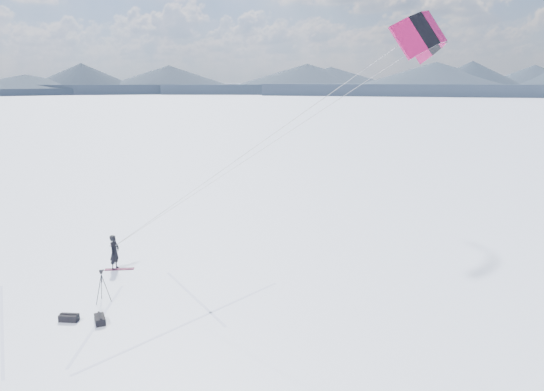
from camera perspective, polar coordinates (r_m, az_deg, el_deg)
The scene contains 9 objects.
ground at distance 24.74m, azimuth -20.55°, elevation -10.91°, with size 1800.00×1800.00×0.00m, color white.
horizon_hills at distance 23.57m, azimuth -21.23°, elevation -2.63°, with size 704.00×705.94×8.93m.
snow_tracks at distance 26.18m, azimuth -23.46°, elevation -9.84°, with size 13.93×9.84×0.01m.
snowkiter at distance 28.39m, azimuth -16.47°, elevation -7.58°, with size 0.65×0.43×1.79m, color black.
snowboard at distance 28.24m, azimuth -16.08°, elevation -7.62°, with size 1.45×0.27×0.04m, color maroon.
tripod at distance 24.26m, azimuth -17.83°, elevation -8.78°, with size 0.68×0.62×1.46m.
gear_bag_a at distance 23.19m, azimuth -21.01°, elevation -12.16°, with size 0.82×0.59×0.33m.
gear_bag_b at distance 22.61m, azimuth -18.03°, elevation -12.56°, with size 0.82×0.78×0.35m.
power_kite at distance 21.62m, azimuth 15.93°, elevation 16.06°, with size 15.61×5.80×10.73m.
Camera 1 is at (16.87, -15.41, 9.49)m, focal length 35.00 mm.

